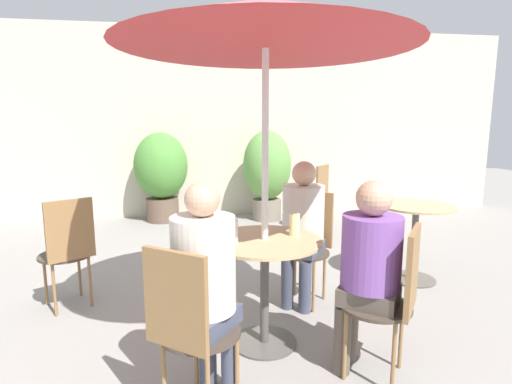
% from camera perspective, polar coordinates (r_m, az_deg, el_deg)
% --- Properties ---
extents(ground_plane, '(20.00, 20.00, 0.00)m').
position_cam_1_polar(ground_plane, '(2.81, -3.20, -22.35)').
color(ground_plane, gray).
extents(storefront_wall, '(10.00, 0.06, 3.00)m').
position_cam_1_polar(storefront_wall, '(6.58, -6.70, 9.66)').
color(storefront_wall, beige).
rests_on(storefront_wall, ground_plane).
extents(cafe_table_near, '(0.76, 0.76, 0.74)m').
position_cam_1_polar(cafe_table_near, '(2.71, 1.25, -10.59)').
color(cafe_table_near, '#514C47').
rests_on(cafe_table_near, ground_plane).
extents(cafe_table_far, '(0.71, 0.71, 0.74)m').
position_cam_1_polar(cafe_table_far, '(4.09, 21.77, -4.58)').
color(cafe_table_far, '#514C47').
rests_on(cafe_table_far, ground_plane).
extents(bistro_chair_0, '(0.47, 0.48, 0.92)m').
position_cam_1_polar(bistro_chair_0, '(2.07, -9.71, -17.66)').
color(bistro_chair_0, '#42382D').
rests_on(bistro_chair_0, ground_plane).
extents(bistro_chair_1, '(0.48, 0.47, 0.92)m').
position_cam_1_polar(bistro_chair_1, '(2.48, 19.16, -13.28)').
color(bistro_chair_1, '#42382D').
rests_on(bistro_chair_1, ground_plane).
extents(bistro_chair_2, '(0.47, 0.48, 0.92)m').
position_cam_1_polar(bistro_chair_2, '(3.44, 7.54, -6.37)').
color(bistro_chair_2, '#42382D').
rests_on(bistro_chair_2, ground_plane).
extents(bistro_chair_3, '(0.48, 0.48, 0.92)m').
position_cam_1_polar(bistro_chair_3, '(5.77, 8.63, 0.11)').
color(bistro_chair_3, '#42382D').
rests_on(bistro_chair_3, ground_plane).
extents(bistro_chair_4, '(0.47, 0.48, 0.92)m').
position_cam_1_polar(bistro_chair_4, '(3.52, -25.26, -6.85)').
color(bistro_chair_4, '#42382D').
rests_on(bistro_chair_4, ground_plane).
extents(seated_person_0, '(0.41, 0.42, 1.21)m').
position_cam_1_polar(seated_person_0, '(2.11, -7.25, -11.90)').
color(seated_person_0, '#42475B').
rests_on(seated_person_0, ground_plane).
extents(seated_person_1, '(0.44, 0.43, 1.18)m').
position_cam_1_polar(seated_person_1, '(2.45, 15.73, -9.53)').
color(seated_person_1, brown).
rests_on(seated_person_1, ground_plane).
extents(seated_person_2, '(0.42, 0.43, 1.20)m').
position_cam_1_polar(seated_person_2, '(3.26, 6.65, -4.24)').
color(seated_person_2, '#42475B').
rests_on(seated_person_2, ground_plane).
extents(beer_glass_0, '(0.07, 0.07, 0.15)m').
position_cam_1_polar(beer_glass_0, '(2.73, 5.53, -4.66)').
color(beer_glass_0, beige).
rests_on(beer_glass_0, cafe_table_near).
extents(beer_glass_1, '(0.07, 0.07, 0.16)m').
position_cam_1_polar(beer_glass_1, '(2.54, -3.36, -5.57)').
color(beer_glass_1, silver).
rests_on(beer_glass_1, cafe_table_near).
extents(potted_plant_0, '(0.81, 0.81, 1.37)m').
position_cam_1_polar(potted_plant_0, '(6.31, -13.40, 2.96)').
color(potted_plant_0, brown).
rests_on(potted_plant_0, ground_plane).
extents(potted_plant_1, '(0.74, 0.74, 1.40)m').
position_cam_1_polar(potted_plant_1, '(6.21, 1.59, 3.21)').
color(potted_plant_1, slate).
rests_on(potted_plant_1, ground_plane).
extents(umbrella, '(1.85, 1.85, 2.23)m').
position_cam_1_polar(umbrella, '(2.61, 1.39, 22.80)').
color(umbrella, silver).
rests_on(umbrella, ground_plane).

